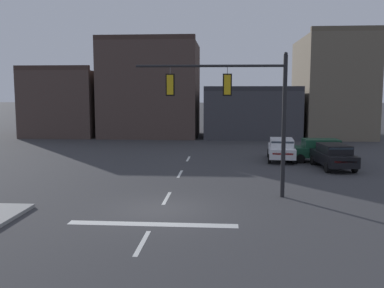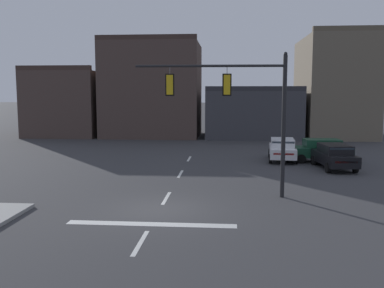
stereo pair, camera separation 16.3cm
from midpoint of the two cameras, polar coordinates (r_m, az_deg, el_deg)
ground_plane at (r=18.19m, az=-4.09°, el=-8.75°), size 400.00×400.00×0.00m
stop_bar_paint at (r=16.30m, az=-5.18°, el=-10.61°), size 6.40×0.50×0.01m
lane_centreline at (r=20.11m, az=-3.21°, el=-7.22°), size 0.16×26.40×0.01m
signal_mast_near_side at (r=19.94m, az=6.74°, el=5.74°), size 6.97×0.44×6.74m
car_lot_nearside at (r=31.55m, az=12.12°, el=-0.64°), size 2.21×4.57×1.61m
car_lot_middle at (r=31.78m, az=16.90°, el=-0.73°), size 4.50×2.03×1.61m
car_lot_farside at (r=29.02m, az=18.61°, el=-1.49°), size 2.26×4.58×1.61m
building_row at (r=48.88m, az=1.65°, el=6.43°), size 37.77×11.66×11.43m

